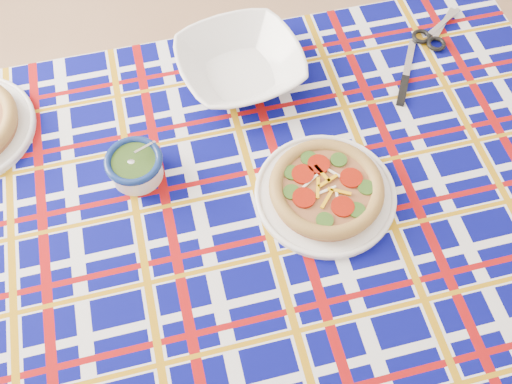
% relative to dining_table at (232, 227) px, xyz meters
% --- Properties ---
extents(floor, '(4.00, 4.00, 0.00)m').
position_rel_dining_table_xyz_m(floor, '(-0.06, 0.53, -0.67)').
color(floor, '#92694B').
rests_on(floor, ground).
extents(dining_table, '(1.83, 1.53, 0.74)m').
position_rel_dining_table_xyz_m(dining_table, '(0.00, 0.00, 0.00)').
color(dining_table, brown).
rests_on(dining_table, floor).
extents(tablecloth, '(1.87, 1.57, 0.10)m').
position_rel_dining_table_xyz_m(tablecloth, '(0.00, 0.00, 0.02)').
color(tablecloth, '#050764').
rests_on(tablecloth, dining_table).
extents(main_focaccia_plate, '(0.40, 0.40, 0.06)m').
position_rel_dining_table_xyz_m(main_focaccia_plate, '(0.19, 0.07, 0.11)').
color(main_focaccia_plate, '#9A5C36').
rests_on(main_focaccia_plate, tablecloth).
extents(pesto_bowl, '(0.16, 0.16, 0.07)m').
position_rel_dining_table_xyz_m(pesto_bowl, '(-0.21, 0.05, 0.11)').
color(pesto_bowl, '#1C340E').
rests_on(pesto_bowl, tablecloth).
extents(serving_bowl, '(0.39, 0.39, 0.07)m').
position_rel_dining_table_xyz_m(serving_bowl, '(-0.05, 0.36, 0.11)').
color(serving_bowl, white).
rests_on(serving_bowl, tablecloth).
extents(table_knife, '(0.04, 0.22, 0.01)m').
position_rel_dining_table_xyz_m(table_knife, '(0.34, 0.47, 0.08)').
color(table_knife, silver).
rests_on(table_knife, tablecloth).
extents(kitchen_scissors, '(0.17, 0.21, 0.02)m').
position_rel_dining_table_xyz_m(kitchen_scissors, '(0.42, 0.61, 0.08)').
color(kitchen_scissors, silver).
rests_on(kitchen_scissors, tablecloth).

